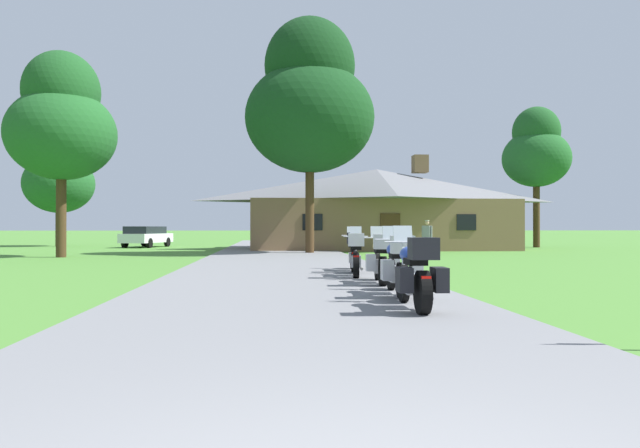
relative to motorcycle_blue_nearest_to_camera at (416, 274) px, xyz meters
name	(u,v)px	position (x,y,z in m)	size (l,w,h in m)	color
ground_plane	(282,263)	(-1.81, 13.18, -0.61)	(500.00, 500.00, 0.00)	#4C8433
asphalt_driveway	(283,266)	(-1.81, 11.18, -0.58)	(6.40, 80.00, 0.06)	slate
motorcycle_blue_nearest_to_camera	(416,274)	(0.00, 0.00, 0.00)	(0.73, 2.08, 1.30)	black
motorcycle_blue_second_in_row	(398,266)	(0.15, 2.01, 0.00)	(0.78, 2.08, 1.30)	black
motorcycle_yellow_third_in_row	(381,259)	(0.25, 4.31, 0.00)	(0.84, 2.08, 1.30)	black
motorcycle_silver_fourth_in_row	(356,255)	(-0.01, 6.43, 0.01)	(0.74, 2.08, 1.30)	black
motorcycle_orange_farthest_in_row	(353,252)	(0.18, 8.40, 0.01)	(0.69, 2.08, 1.30)	black
stone_lodge	(377,208)	(4.33, 28.02, 1.94)	(16.26, 9.14, 5.85)	brown
bystander_gray_shirt_near_lodge	(427,235)	(5.40, 19.89, 0.34)	(0.45, 0.39, 1.69)	navy
tree_left_near	(61,122)	(-11.55, 18.60, 5.43)	(4.79, 4.79, 9.19)	#422D19
tree_by_lodge_front	(310,102)	(-0.27, 21.24, 7.03)	(6.52, 6.52, 11.93)	#422D19
tree_left_far	(59,176)	(-17.18, 34.87, 4.39)	(4.86, 4.86, 8.20)	#422D19
tree_right_of_lodge	(536,151)	(15.46, 29.86, 5.84)	(4.47, 4.47, 9.40)	#422D19
parked_white_suv_far_left	(146,236)	(-10.59, 32.27, 0.17)	(2.88, 4.90, 1.40)	silver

